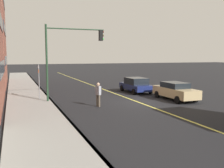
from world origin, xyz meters
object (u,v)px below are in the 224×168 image
street_sign_post (39,79)px  car_tan (175,91)px  pedestrian_with_backpack (98,93)px  traffic_light_mast (69,49)px  car_navy (136,85)px

street_sign_post → car_tan: bearing=-109.5°
pedestrian_with_backpack → street_sign_post: size_ratio=0.59×
car_tan → traffic_light_mast: (2.42, 8.60, 3.50)m
car_navy → traffic_light_mast: 8.78m
traffic_light_mast → street_sign_post: traffic_light_mast is taller
car_navy → car_tan: bearing=-168.4°
car_navy → pedestrian_with_backpack: size_ratio=2.49×
car_tan → traffic_light_mast: size_ratio=0.76×
pedestrian_with_backpack → street_sign_post: 5.84m
car_tan → street_sign_post: size_ratio=1.56×
car_navy → street_sign_post: street_sign_post is taller
pedestrian_with_backpack → street_sign_post: street_sign_post is taller
traffic_light_mast → car_tan: bearing=-105.7°
pedestrian_with_backpack → car_tan: bearing=-86.1°
pedestrian_with_backpack → traffic_light_mast: 4.61m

